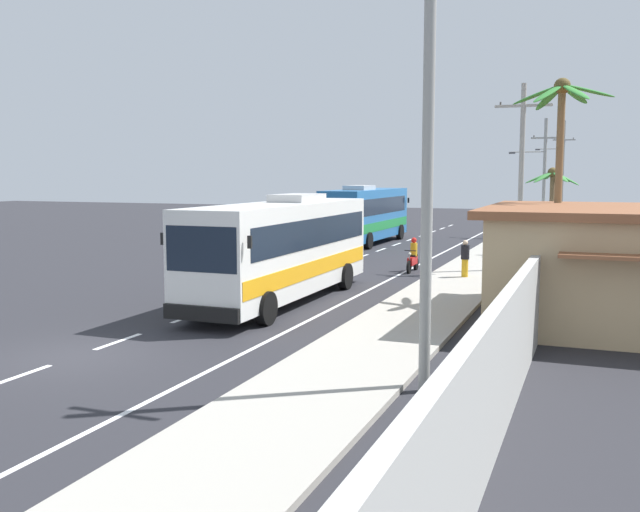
% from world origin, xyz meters
% --- Properties ---
extents(ground_plane, '(160.00, 160.00, 0.00)m').
position_xyz_m(ground_plane, '(0.00, 0.00, 0.00)').
color(ground_plane, '#28282D').
extents(sidewalk_kerb, '(3.20, 90.00, 0.14)m').
position_xyz_m(sidewalk_kerb, '(6.80, 10.00, 0.07)').
color(sidewalk_kerb, '#A8A399').
rests_on(sidewalk_kerb, ground).
extents(lane_markings, '(3.94, 71.00, 0.01)m').
position_xyz_m(lane_markings, '(2.29, 14.77, 0.00)').
color(lane_markings, white).
rests_on(lane_markings, ground).
extents(boundary_wall, '(0.24, 60.00, 2.42)m').
position_xyz_m(boundary_wall, '(10.60, 14.00, 1.21)').
color(boundary_wall, '#B2B2AD').
rests_on(boundary_wall, ground).
extents(coach_bus_foreground, '(2.97, 11.32, 3.81)m').
position_xyz_m(coach_bus_foreground, '(1.64, 9.05, 1.98)').
color(coach_bus_foreground, white).
rests_on(coach_bus_foreground, ground).
extents(coach_bus_far_lane, '(3.03, 11.05, 3.83)m').
position_xyz_m(coach_bus_far_lane, '(-2.02, 30.40, 1.99)').
color(coach_bus_far_lane, '#2366A8').
rests_on(coach_bus_far_lane, ground).
extents(motorcycle_beside_bus, '(0.56, 1.96, 1.60)m').
position_xyz_m(motorcycle_beside_bus, '(4.11, 18.40, 0.65)').
color(motorcycle_beside_bus, black).
rests_on(motorcycle_beside_bus, ground).
extents(pedestrian_near_kerb, '(0.36, 0.36, 1.59)m').
position_xyz_m(pedestrian_near_kerb, '(6.84, 16.58, 0.97)').
color(pedestrian_near_kerb, gold).
rests_on(pedestrian_near_kerb, sidewalk_kerb).
extents(utility_pole_nearest, '(1.97, 0.24, 9.69)m').
position_xyz_m(utility_pole_nearest, '(8.81, 0.33, 5.04)').
color(utility_pole_nearest, '#9E9E99').
rests_on(utility_pole_nearest, ground).
extents(utility_pole_mid, '(2.55, 0.24, 8.62)m').
position_xyz_m(utility_pole_mid, '(8.75, 19.89, 4.55)').
color(utility_pole_mid, '#9E9E99').
rests_on(utility_pole_mid, ground).
extents(utility_pole_far, '(3.51, 0.24, 8.46)m').
position_xyz_m(utility_pole_far, '(8.33, 39.44, 4.50)').
color(utility_pole_far, '#9E9E99').
rests_on(utility_pole_far, ground).
extents(utility_pole_distant, '(3.66, 0.24, 9.62)m').
position_xyz_m(utility_pole_distant, '(8.70, 59.00, 5.08)').
color(utility_pole_distant, '#9E9E99').
rests_on(utility_pole_distant, ground).
extents(palm_nearest, '(3.40, 3.11, 7.81)m').
position_xyz_m(palm_nearest, '(10.77, 12.07, 5.77)').
color(palm_nearest, brown).
rests_on(palm_nearest, ground).
extents(palm_second, '(2.91, 2.84, 4.91)m').
position_xyz_m(palm_second, '(9.72, 27.02, 3.73)').
color(palm_second, brown).
rests_on(palm_second, ground).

